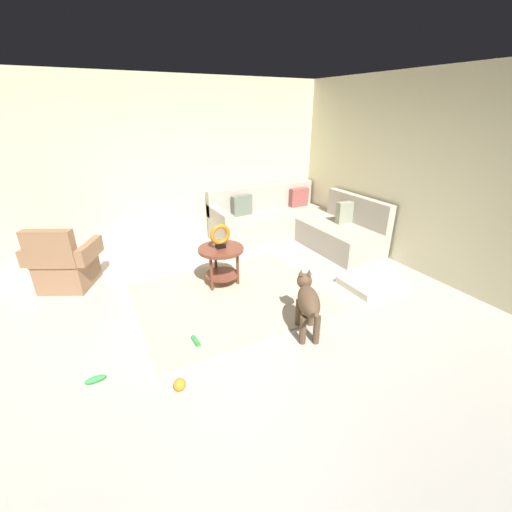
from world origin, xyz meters
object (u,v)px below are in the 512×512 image
Objects in this scene: armchair at (64,265)px; dog_toy_rope at (196,341)px; dog_bed_mat at (373,282)px; dog_toy_ball at (180,385)px; dog_toy_bone at (95,379)px; sectional_couch at (295,224)px; dog at (308,301)px; torus_sculpture at (220,236)px; side_table at (221,256)px.

armchair is 2.27m from dog_toy_rope.
dog_toy_ball is (-2.86, -0.58, 0.01)m from dog_bed_mat.
dog_toy_bone is at bearing -174.28° from dog_toy_rope.
sectional_couch is 2.74m from dog.
sectional_couch is 2.28× the size of armchair.
sectional_couch is at bearing 41.20° from dog_toy_ball.
sectional_couch is at bearing 27.50° from torus_sculpture.
dog_toy_ball is at bearing -146.90° from dog.
side_table is 2.07m from dog_toy_bone.
dog_toy_ball is at bearing -168.59° from dog_bed_mat.
sectional_couch is at bearing 37.89° from dog_toy_rope.
armchair reaches higher than dog_toy_rope.
dog_toy_rope is at bearing 58.75° from dog_toy_ball.
armchair is at bearing 94.83° from dog_toy_bone.
side_table is at bearing 56.12° from dog_toy_ball.
side_table is 1.33m from dog_toy_rope.
dog_toy_ball is 0.67× the size of dog_toy_rope.
dog_toy_bone is (-1.69, -1.13, -0.68)m from torus_sculpture.
dog_toy_rope is at bearing -178.91° from dog_bed_mat.
dog_bed_mat is (3.66, -1.90, -0.28)m from armchair.
sectional_couch reaches higher than dog_bed_mat.
dog_toy_ball reaches higher than dog_bed_mat.
dog_toy_ball is 0.60× the size of dog_toy_bone.
side_table reaches higher than dog_bed_mat.
torus_sculpture is at bearing 132.17° from dog.
dog_toy_rope is (-0.73, -1.04, -0.39)m from side_table.
torus_sculpture reaches higher than dog_bed_mat.
dog_toy_rope is at bearing -32.57° from armchair.
dog is at bearing -121.30° from sectional_couch.
dog_toy_rope is (-1.12, 0.36, -0.35)m from dog.
armchair is 5.48× the size of dog_toy_bone.
sectional_couch is 4.08m from dog_toy_bone.
sectional_couch is 12.50× the size of dog_toy_bone.
dog_toy_rope is 0.96m from dog_toy_bone.
torus_sculpture is 1.81× the size of dog_toy_bone.
dog reaches higher than side_table.
dog_toy_bone is at bearing -146.10° from torus_sculpture.
side_table is (-1.82, -0.95, 0.12)m from sectional_couch.
dog reaches higher than dog_toy_bone.
side_table is at bearing -152.50° from sectional_couch.
armchair is at bearing -179.38° from sectional_couch.
sectional_couch is 3.82m from dog_toy_ball.
armchair is 3.22m from dog.
dog_toy_ball reaches higher than dog_toy_bone.
sectional_couch is 13.88× the size of dog_toy_rope.
dog_toy_ball is (0.81, -2.47, -0.27)m from armchair.
armchair is 4.13m from dog_bed_mat.
dog_toy_ball is (-1.05, -1.57, -0.36)m from side_table.
dog is 2.12m from dog_toy_bone.
dog_bed_mat is 2.91m from dog_toy_ball.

